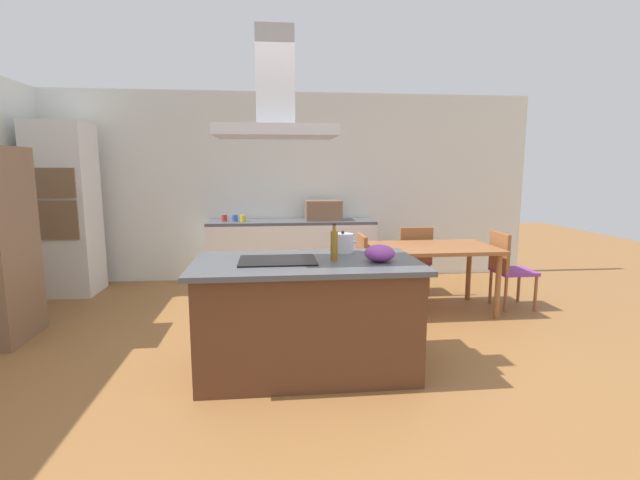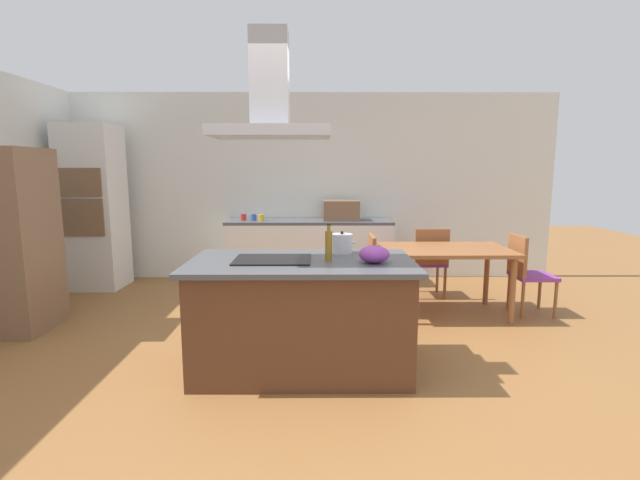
# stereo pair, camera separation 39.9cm
# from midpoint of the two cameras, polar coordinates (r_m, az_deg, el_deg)

# --- Properties ---
(ground) EXTENTS (16.00, 16.00, 0.00)m
(ground) POSITION_cam_midpoint_polar(r_m,az_deg,el_deg) (5.28, -5.13, -8.98)
(ground) COLOR #936033
(wall_back) EXTENTS (7.20, 0.10, 2.70)m
(wall_back) POSITION_cam_midpoint_polar(r_m,az_deg,el_deg) (6.79, -5.58, 6.56)
(wall_back) COLOR silver
(wall_back) RESTS_ON ground
(kitchen_island) EXTENTS (1.78, 1.00, 0.90)m
(kitchen_island) POSITION_cam_midpoint_polar(r_m,az_deg,el_deg) (3.72, -4.77, -9.36)
(kitchen_island) COLOR #59331E
(kitchen_island) RESTS_ON ground
(cooktop) EXTENTS (0.60, 0.44, 0.01)m
(cooktop) POSITION_cam_midpoint_polar(r_m,az_deg,el_deg) (3.61, -8.48, -2.57)
(cooktop) COLOR black
(cooktop) RESTS_ON kitchen_island
(tea_kettle) EXTENTS (0.24, 0.19, 0.19)m
(tea_kettle) POSITION_cam_midpoint_polar(r_m,az_deg,el_deg) (3.92, -0.05, -0.41)
(tea_kettle) COLOR silver
(tea_kettle) RESTS_ON kitchen_island
(olive_oil_bottle) EXTENTS (0.06, 0.06, 0.29)m
(olive_oil_bottle) POSITION_cam_midpoint_polar(r_m,az_deg,el_deg) (3.57, -1.41, -0.65)
(olive_oil_bottle) COLOR olive
(olive_oil_bottle) RESTS_ON kitchen_island
(mixing_bowl) EXTENTS (0.24, 0.24, 0.13)m
(mixing_bowl) POSITION_cam_midpoint_polar(r_m,az_deg,el_deg) (3.56, 4.28, -1.67)
(mixing_bowl) COLOR purple
(mixing_bowl) RESTS_ON kitchen_island
(back_counter) EXTENTS (2.33, 0.62, 0.90)m
(back_counter) POSITION_cam_midpoint_polar(r_m,az_deg,el_deg) (6.52, -5.28, -1.49)
(back_counter) COLOR silver
(back_counter) RESTS_ON ground
(countertop_microwave) EXTENTS (0.50, 0.38, 0.28)m
(countertop_microwave) POSITION_cam_midpoint_polar(r_m,az_deg,el_deg) (6.46, -1.37, 3.73)
(countertop_microwave) COLOR brown
(countertop_microwave) RESTS_ON back_counter
(coffee_mug_red) EXTENTS (0.08, 0.08, 0.09)m
(coffee_mug_red) POSITION_cam_midpoint_polar(r_m,az_deg,el_deg) (6.50, -13.58, 2.68)
(coffee_mug_red) COLOR red
(coffee_mug_red) RESTS_ON back_counter
(coffee_mug_blue) EXTENTS (0.08, 0.08, 0.09)m
(coffee_mug_blue) POSITION_cam_midpoint_polar(r_m,az_deg,el_deg) (6.45, -12.31, 2.68)
(coffee_mug_blue) COLOR #2D56B2
(coffee_mug_blue) RESTS_ON back_counter
(coffee_mug_yellow) EXTENTS (0.08, 0.08, 0.09)m
(coffee_mug_yellow) POSITION_cam_midpoint_polar(r_m,az_deg,el_deg) (6.40, -11.36, 2.66)
(coffee_mug_yellow) COLOR gold
(coffee_mug_yellow) RESTS_ON back_counter
(wall_oven_stack) EXTENTS (0.70, 0.66, 2.20)m
(wall_oven_stack) POSITION_cam_midpoint_polar(r_m,az_deg,el_deg) (6.81, -30.71, 3.28)
(wall_oven_stack) COLOR silver
(wall_oven_stack) RESTS_ON ground
(dining_table) EXTENTS (1.40, 0.90, 0.75)m
(dining_table) POSITION_cam_midpoint_polar(r_m,az_deg,el_deg) (5.30, 11.70, -1.64)
(dining_table) COLOR #995B33
(dining_table) RESTS_ON ground
(chair_at_right_end) EXTENTS (0.42, 0.42, 0.89)m
(chair_at_right_end) POSITION_cam_midpoint_polar(r_m,az_deg,el_deg) (5.68, 20.49, -2.97)
(chair_at_right_end) COLOR purple
(chair_at_right_end) RESTS_ON ground
(chair_facing_back_wall) EXTENTS (0.42, 0.42, 0.89)m
(chair_facing_back_wall) POSITION_cam_midpoint_polar(r_m,az_deg,el_deg) (5.95, 9.70, -2.00)
(chair_facing_back_wall) COLOR purple
(chair_facing_back_wall) RESTS_ON ground
(chair_at_left_end) EXTENTS (0.42, 0.42, 0.89)m
(chair_at_left_end) POSITION_cam_midpoint_polar(r_m,az_deg,el_deg) (5.13, 1.84, -3.62)
(chair_at_left_end) COLOR purple
(chair_at_left_end) RESTS_ON ground
(range_hood) EXTENTS (0.90, 0.55, 0.78)m
(range_hood) POSITION_cam_midpoint_polar(r_m,az_deg,el_deg) (3.57, -8.93, 16.60)
(range_hood) COLOR #ADADB2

